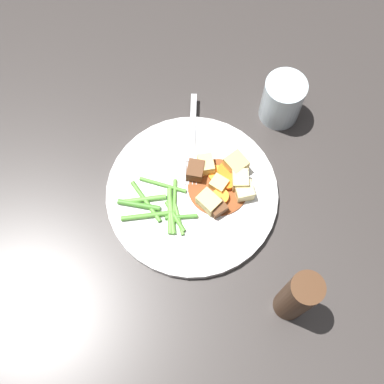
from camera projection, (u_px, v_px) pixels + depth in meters
The scene contains 29 objects.
ground_plane at pixel (192, 195), 0.83m from camera, with size 3.00×3.00×0.00m, color #383330.
dinner_plate at pixel (192, 194), 0.82m from camera, with size 0.29×0.29×0.02m, color white.
stew_sauce at pixel (218, 187), 0.82m from camera, with size 0.10×0.10×0.00m, color brown.
carrot_slice_0 at pixel (220, 197), 0.81m from camera, with size 0.03×0.03×0.01m, color orange.
carrot_slice_1 at pixel (229, 173), 0.82m from camera, with size 0.03×0.03×0.01m, color orange.
carrot_slice_2 at pixel (217, 174), 0.82m from camera, with size 0.03×0.03×0.01m, color orange.
carrot_slice_3 at pixel (227, 182), 0.82m from camera, with size 0.03×0.03×0.01m, color orange.
potato_chunk_0 at pixel (237, 166), 0.82m from camera, with size 0.03×0.03×0.03m, color #DBBC6B.
potato_chunk_1 at pixel (240, 180), 0.81m from camera, with size 0.03×0.03×0.03m, color #EAD68C.
potato_chunk_2 at pixel (206, 165), 0.82m from camera, with size 0.02×0.03×0.02m, color #E5CC7A.
potato_chunk_3 at pixel (219, 184), 0.81m from camera, with size 0.02×0.03×0.02m, color #E5CC7A.
potato_chunk_4 at pixel (209, 202), 0.80m from camera, with size 0.03×0.03×0.03m, color #E5CC7A.
potato_chunk_5 at pixel (244, 191), 0.80m from camera, with size 0.03×0.03×0.02m, color #EAD68C.
meat_chunk_0 at pixel (218, 208), 0.80m from camera, with size 0.03×0.02×0.02m, color brown.
meat_chunk_1 at pixel (195, 171), 0.82m from camera, with size 0.03×0.03×0.03m, color brown.
green_bean_0 at pixel (181, 217), 0.80m from camera, with size 0.01×0.01×0.05m, color #4C8E33.
green_bean_1 at pixel (172, 215), 0.80m from camera, with size 0.01×0.01×0.06m, color #66AD42.
green_bean_2 at pixel (139, 205), 0.80m from camera, with size 0.01×0.01×0.07m, color #4C8E33.
green_bean_3 at pixel (170, 211), 0.80m from camera, with size 0.01×0.01×0.08m, color #66AD42.
green_bean_4 at pixel (147, 215), 0.80m from camera, with size 0.01×0.01×0.08m, color #599E38.
green_bean_5 at pixel (163, 185), 0.82m from camera, with size 0.01×0.01×0.08m, color #599E38.
green_bean_6 at pixel (146, 201), 0.81m from camera, with size 0.01×0.01×0.08m, color #599E38.
green_bean_7 at pixel (179, 220), 0.80m from camera, with size 0.01×0.01×0.05m, color #66AD42.
green_bean_8 at pixel (144, 199), 0.81m from camera, with size 0.01×0.01×0.07m, color #66AD42.
green_bean_9 at pixel (175, 216), 0.80m from camera, with size 0.01×0.01×0.06m, color #599E38.
green_bean_10 at pixel (175, 202), 0.81m from camera, with size 0.01×0.01×0.08m, color #599E38.
fork at pixel (192, 141), 0.85m from camera, with size 0.11×0.16×0.00m.
water_glass at pixel (282, 100), 0.85m from camera, with size 0.07×0.07×0.09m, color silver.
pepper_mill at pixel (297, 297), 0.70m from camera, with size 0.05×0.05×0.15m, color #4C2D19.
Camera 1 is at (-0.15, -0.26, 0.78)m, focal length 46.26 mm.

